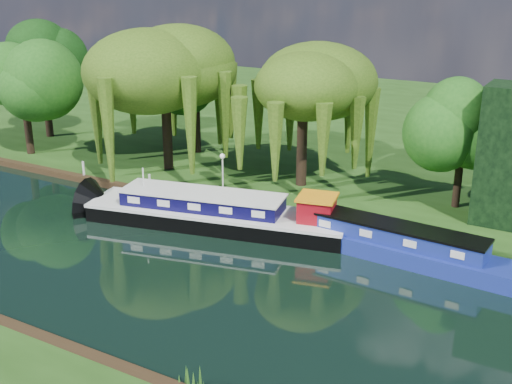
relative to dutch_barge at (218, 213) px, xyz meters
The scene contains 13 objects.
ground 6.81m from the dutch_barge, 116.82° to the right, with size 120.00×120.00×0.00m, color black.
far_bank 28.14m from the dutch_barge, 96.22° to the left, with size 120.00×52.00×0.45m, color #1D4011.
dutch_barge is the anchor object (origin of this frame).
narrowboat 10.38m from the dutch_barge, ahead, with size 13.87×3.16×2.00m.
willow_left 12.94m from the dutch_barge, 142.61° to the left, with size 8.24×8.24×9.88m.
willow_right 10.21m from the dutch_barge, 80.23° to the left, with size 7.09×7.09×8.64m.
tree_far_left 22.05m from the dutch_barge, 167.83° to the left, with size 5.36×5.36×8.64m.
tree_far_back 26.19m from the dutch_barge, 158.74° to the left, with size 5.36×5.36×9.01m.
tree_far_mid 15.78m from the dutch_barge, 129.56° to the left, with size 4.92×4.92×8.06m.
tree_far_right 15.42m from the dutch_barge, 38.26° to the left, with size 4.19×4.19×6.85m.
lamppost 5.39m from the dutch_barge, 119.69° to the left, with size 0.36×0.36×2.56m.
mooring_posts 4.27m from the dutch_barge, 146.26° to the left, with size 19.16×0.16×1.00m.
reeds_near 14.13m from the dutch_barge, 74.29° to the right, with size 33.70×1.50×1.10m.
Camera 1 is at (22.56, -23.40, 14.46)m, focal length 45.00 mm.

